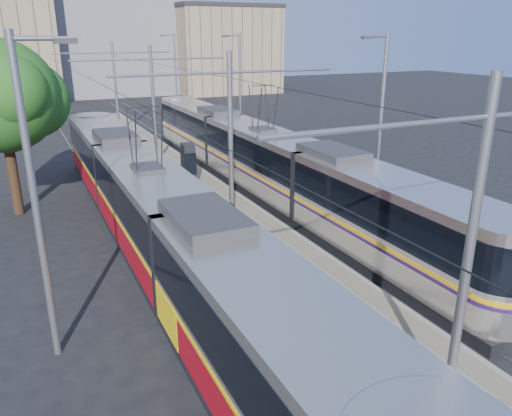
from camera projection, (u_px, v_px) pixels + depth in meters
ground at (340, 323)px, 14.42m from camera, size 160.00×160.00×0.00m
platform at (171, 176)px, 28.84m from camera, size 4.00×50.00×0.30m
tactile_strip_left at (146, 176)px, 28.20m from camera, size 0.70×50.00×0.01m
tactile_strip_right at (195, 170)px, 29.38m from camera, size 0.70×50.00×0.01m
rails at (171, 178)px, 28.89m from camera, size 8.71×70.00×0.03m
tram_left at (151, 210)px, 18.50m from camera, size 2.43×30.03×5.50m
tram_right at (263, 158)px, 25.76m from camera, size 2.43×31.25×5.50m
catenary at (183, 105)px, 24.98m from camera, size 9.20×70.00×7.00m
street_lamps at (149, 97)px, 30.92m from camera, size 15.18×38.22×8.00m
shelter at (188, 164)px, 26.19m from camera, size 0.69×1.04×2.20m
tree at (9, 98)px, 21.75m from camera, size 5.37×4.96×7.79m
building_centre at (112, 29)px, 68.52m from camera, size 18.36×14.28×17.17m
building_right at (223, 49)px, 70.02m from camera, size 14.28×10.20×11.76m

